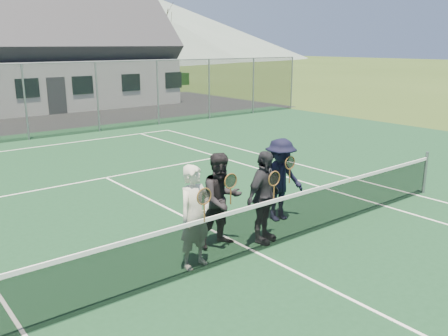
{
  "coord_description": "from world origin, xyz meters",
  "views": [
    {
      "loc": [
        -5.45,
        -5.93,
        3.74
      ],
      "look_at": [
        0.44,
        1.5,
        1.25
      ],
      "focal_mm": 38.0,
      "sensor_mm": 36.0,
      "label": 1
    }
  ],
  "objects_px": {
    "clubhouse": "(37,39)",
    "player_d": "(280,180)",
    "player_a": "(195,217)",
    "player_c": "(264,197)",
    "player_b": "(221,200)",
    "tennis_net": "(256,226)"
  },
  "relations": [
    {
      "from": "player_b",
      "to": "player_c",
      "type": "distance_m",
      "value": 0.82
    },
    {
      "from": "clubhouse",
      "to": "player_a",
      "type": "distance_m",
      "value": 24.49
    },
    {
      "from": "clubhouse",
      "to": "tennis_net",
      "type": "bearing_deg",
      "value": -99.46
    },
    {
      "from": "tennis_net",
      "to": "player_c",
      "type": "height_order",
      "value": "player_c"
    },
    {
      "from": "tennis_net",
      "to": "player_b",
      "type": "xyz_separation_m",
      "value": [
        -0.28,
        0.67,
        0.38
      ]
    },
    {
      "from": "clubhouse",
      "to": "player_c",
      "type": "bearing_deg",
      "value": -98.52
    },
    {
      "from": "tennis_net",
      "to": "player_b",
      "type": "distance_m",
      "value": 0.82
    },
    {
      "from": "tennis_net",
      "to": "clubhouse",
      "type": "bearing_deg",
      "value": 80.54
    },
    {
      "from": "player_d",
      "to": "player_b",
      "type": "bearing_deg",
      "value": -171.24
    },
    {
      "from": "player_a",
      "to": "player_b",
      "type": "relative_size",
      "value": 1.0
    },
    {
      "from": "clubhouse",
      "to": "player_c",
      "type": "xyz_separation_m",
      "value": [
        -3.55,
        -23.7,
        -3.07
      ]
    },
    {
      "from": "tennis_net",
      "to": "clubhouse",
      "type": "relative_size",
      "value": 0.75
    },
    {
      "from": "clubhouse",
      "to": "player_a",
      "type": "height_order",
      "value": "clubhouse"
    },
    {
      "from": "clubhouse",
      "to": "player_d",
      "type": "distance_m",
      "value": 23.38
    },
    {
      "from": "tennis_net",
      "to": "player_a",
      "type": "distance_m",
      "value": 1.26
    },
    {
      "from": "player_a",
      "to": "player_b",
      "type": "distance_m",
      "value": 0.99
    },
    {
      "from": "player_d",
      "to": "tennis_net",
      "type": "bearing_deg",
      "value": -148.25
    },
    {
      "from": "player_a",
      "to": "player_c",
      "type": "xyz_separation_m",
      "value": [
        1.62,
        0.05,
        -0.0
      ]
    },
    {
      "from": "player_d",
      "to": "clubhouse",
      "type": "bearing_deg",
      "value": 83.91
    },
    {
      "from": "tennis_net",
      "to": "player_d",
      "type": "bearing_deg",
      "value": 31.75
    },
    {
      "from": "tennis_net",
      "to": "clubhouse",
      "type": "height_order",
      "value": "clubhouse"
    },
    {
      "from": "tennis_net",
      "to": "clubhouse",
      "type": "xyz_separation_m",
      "value": [
        4.0,
        24.0,
        3.45
      ]
    }
  ]
}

